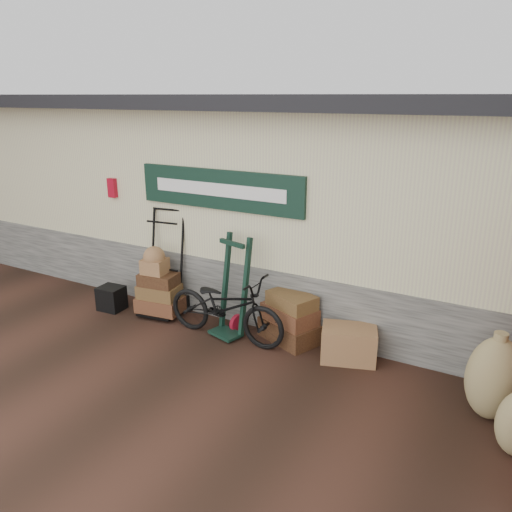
{
  "coord_description": "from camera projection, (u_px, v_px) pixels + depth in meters",
  "views": [
    {
      "loc": [
        3.47,
        -4.74,
        3.19
      ],
      "look_at": [
        0.32,
        0.9,
        1.1
      ],
      "focal_mm": 35.0,
      "sensor_mm": 36.0,
      "label": 1
    }
  ],
  "objects": [
    {
      "name": "ground",
      "position": [
        201.0,
        351.0,
        6.53
      ],
      "size": [
        80.0,
        80.0,
        0.0
      ],
      "primitive_type": "plane",
      "color": "black",
      "rests_on": "ground"
    },
    {
      "name": "station_building",
      "position": [
        292.0,
        194.0,
        8.31
      ],
      "size": [
        14.4,
        4.1,
        3.2
      ],
      "color": "#4C4C47",
      "rests_on": "ground"
    },
    {
      "name": "porter_trolley",
      "position": [
        164.0,
        262.0,
        7.49
      ],
      "size": [
        0.88,
        0.71,
        1.61
      ],
      "primitive_type": null,
      "rotation": [
        0.0,
        0.0,
        0.14
      ],
      "color": "black",
      "rests_on": "ground"
    },
    {
      "name": "green_barrow",
      "position": [
        233.0,
        287.0,
        6.8
      ],
      "size": [
        0.6,
        0.55,
        1.4
      ],
      "primitive_type": null,
      "rotation": [
        0.0,
        0.0,
        -0.26
      ],
      "color": "black",
      "rests_on": "ground"
    },
    {
      "name": "suitcase_stack",
      "position": [
        290.0,
        316.0,
        6.72
      ],
      "size": [
        0.92,
        0.76,
        0.7
      ],
      "primitive_type": null,
      "rotation": [
        0.0,
        0.0,
        -0.39
      ],
      "color": "#321910",
      "rests_on": "ground"
    },
    {
      "name": "wicker_hamper",
      "position": [
        349.0,
        344.0,
        6.25
      ],
      "size": [
        0.78,
        0.63,
        0.44
      ],
      "primitive_type": "cube",
      "rotation": [
        0.0,
        0.0,
        0.32
      ],
      "color": "brown",
      "rests_on": "ground"
    },
    {
      "name": "black_trunk",
      "position": [
        112.0,
        298.0,
        7.74
      ],
      "size": [
        0.39,
        0.34,
        0.37
      ],
      "primitive_type": "cube",
      "rotation": [
        0.0,
        0.0,
        0.07
      ],
      "color": "black",
      "rests_on": "ground"
    },
    {
      "name": "bicycle",
      "position": [
        225.0,
        303.0,
        6.72
      ],
      "size": [
        0.63,
        1.79,
        1.04
      ],
      "primitive_type": "imported",
      "rotation": [
        0.0,
        0.0,
        1.57
      ],
      "color": "black",
      "rests_on": "ground"
    },
    {
      "name": "burlap_sack_left",
      "position": [
        494.0,
        379.0,
        5.05
      ],
      "size": [
        0.71,
        0.66,
        0.91
      ],
      "primitive_type": "ellipsoid",
      "rotation": [
        0.0,
        0.0,
        0.41
      ],
      "color": "olive",
      "rests_on": "ground"
    }
  ]
}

